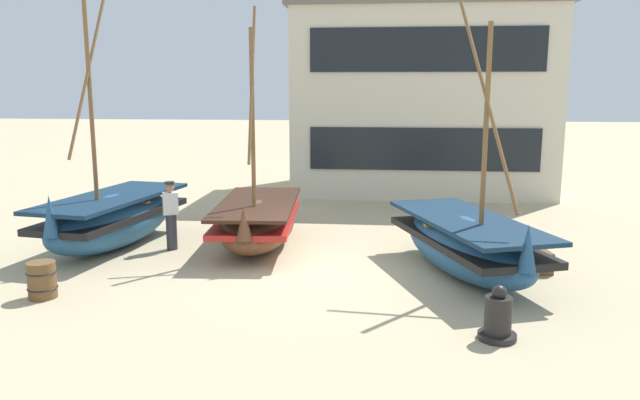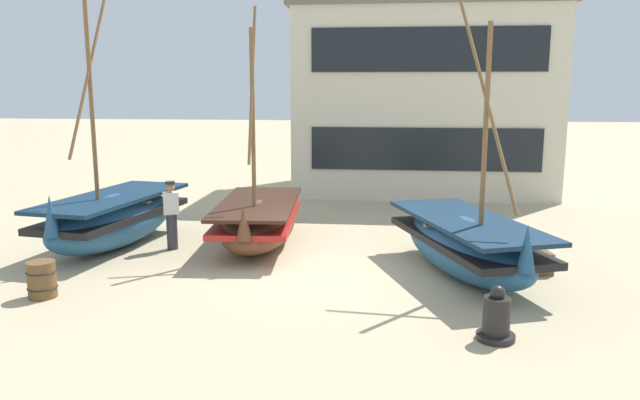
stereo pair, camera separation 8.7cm
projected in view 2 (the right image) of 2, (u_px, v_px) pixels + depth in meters
ground_plane at (315, 272)px, 13.26m from camera, size 120.00×120.00×0.00m
fishing_boat_near_left at (258, 221)px, 15.38m from camera, size 2.15×4.65×5.83m
fishing_boat_centre_large at (467, 244)px, 12.94m from camera, size 3.19×4.97×5.69m
fishing_boat_far_right at (113, 218)px, 15.26m from camera, size 2.48×4.89×6.52m
fisherman_by_hull at (171, 216)px, 14.99m from camera, size 0.42×0.35×1.68m
capstan_winch at (496, 319)px, 9.67m from camera, size 0.61×0.61×0.89m
wooden_barrel at (42, 279)px, 11.62m from camera, size 0.56×0.56×0.70m
cargo_crate at (536, 262)px, 13.18m from camera, size 0.65×0.65×0.47m
harbor_building_main at (422, 99)px, 23.31m from camera, size 9.68×5.46×6.95m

